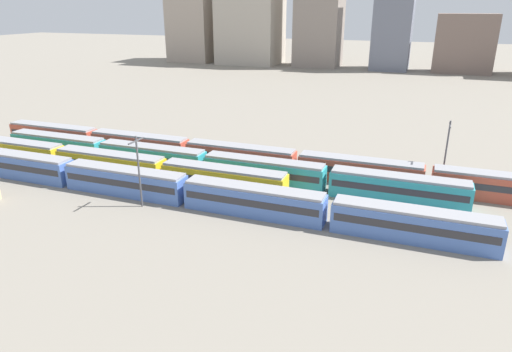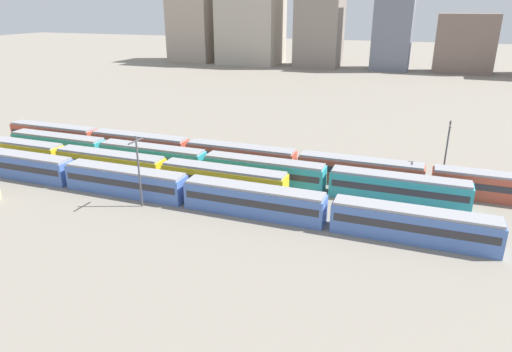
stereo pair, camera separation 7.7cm
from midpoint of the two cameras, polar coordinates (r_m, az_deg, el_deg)
The scene contains 12 objects.
ground_plane at distance 81.46m, azimuth -21.90°, elevation 1.46°, with size 600.00×600.00×0.00m, color gray.
train_track_0 at distance 60.41m, azimuth -8.74°, elevation -1.76°, with size 74.70×3.06×3.75m.
train_track_1 at distance 72.94m, azimuth -17.75°, elevation 1.42°, with size 55.80×3.06×3.75m.
train_track_2 at distance 70.03m, azimuth -6.36°, elevation 1.52°, with size 74.70×3.06×3.75m.
train_track_3 at distance 70.17m, azimuth 5.14°, elevation 1.61°, with size 112.50×3.06×3.75m.
catenary_pole_1 at distance 69.91m, azimuth 22.64°, elevation 2.98°, with size 0.24×3.20×9.65m.
catenary_pole_2 at distance 59.56m, azimuth -14.48°, elevation 0.95°, with size 0.24×3.20×9.47m.
distant_building_0 at distance 222.00m, azimuth -7.73°, elevation 17.85°, with size 19.65×19.41×29.46m, color #A89989.
distant_building_1 at distance 210.24m, azimuth -0.71°, elevation 20.48°, with size 25.89×21.85×48.49m, color #B2A899.
distant_building_2 at distance 201.24m, azimuth 8.01°, elevation 20.71°, with size 18.19×17.15×51.45m, color gray.
distant_building_3 at distance 196.74m, azimuth 16.83°, elevation 18.42°, with size 14.53×16.41×39.98m, color slate.
distant_building_4 at distance 196.87m, azimuth 24.56°, elevation 14.80°, with size 21.33×12.36×21.66m, color #7A665B.
Camera 1 is at (53.43, -48.52, 24.62)m, focal length 32.02 mm.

